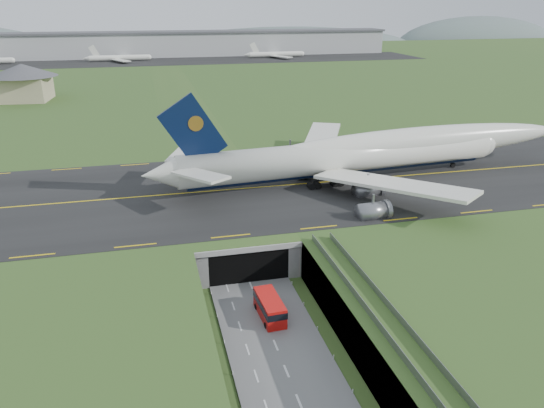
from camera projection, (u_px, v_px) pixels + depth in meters
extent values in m
plane|color=#2B4F1F|center=(261.00, 312.00, 71.78)|extent=(900.00, 900.00, 0.00)
cube|color=gray|center=(261.00, 292.00, 70.71)|extent=(800.00, 800.00, 6.00)
cube|color=slate|center=(275.00, 344.00, 64.94)|extent=(12.00, 75.00, 0.20)
cube|color=black|center=(223.00, 191.00, 99.54)|extent=(800.00, 44.00, 0.18)
cube|color=gray|center=(236.00, 222.00, 87.05)|extent=(16.00, 22.00, 1.00)
cube|color=gray|center=(194.00, 240.00, 86.39)|extent=(2.00, 22.00, 6.00)
cube|color=gray|center=(277.00, 231.00, 89.50)|extent=(2.00, 22.00, 6.00)
cube|color=black|center=(242.00, 251.00, 83.59)|extent=(12.00, 12.00, 5.00)
cube|color=#A8A8A3|center=(249.00, 250.00, 76.99)|extent=(17.00, 0.50, 0.80)
cube|color=#A8A8A3|center=(402.00, 344.00, 55.37)|extent=(3.00, 53.00, 0.50)
cube|color=gray|center=(390.00, 340.00, 54.79)|extent=(0.06, 53.00, 1.00)
cube|color=gray|center=(415.00, 336.00, 55.41)|extent=(0.06, 53.00, 1.00)
cylinder|color=#A8A8A3|center=(389.00, 354.00, 58.71)|extent=(0.90, 0.90, 5.60)
cylinder|color=#A8A8A3|center=(349.00, 299.00, 69.59)|extent=(0.90, 0.90, 5.60)
cylinder|color=white|center=(343.00, 157.00, 103.55)|extent=(65.44, 11.89, 6.13)
sphere|color=white|center=(481.00, 143.00, 113.37)|extent=(6.52, 6.52, 6.01)
cone|color=white|center=(160.00, 174.00, 92.86)|extent=(7.20, 6.40, 5.83)
ellipsoid|color=white|center=(421.00, 142.00, 108.36)|extent=(67.79, 11.62, 6.44)
ellipsoid|color=black|center=(477.00, 140.00, 112.81)|extent=(4.51, 3.05, 2.15)
cylinder|color=#081432|center=(342.00, 168.00, 104.40)|extent=(61.88, 8.06, 2.58)
cube|color=white|center=(320.00, 142.00, 118.02)|extent=(18.18, 28.87, 2.58)
cube|color=white|center=(185.00, 153.00, 100.43)|extent=(8.08, 11.39, 0.98)
cube|color=white|center=(392.00, 184.00, 90.92)|extent=(21.99, 27.35, 2.58)
cube|color=white|center=(200.00, 175.00, 87.73)|extent=(9.37, 11.19, 0.98)
cube|color=#081432|center=(193.00, 132.00, 92.17)|extent=(12.19, 1.65, 13.56)
cylinder|color=#C8852F|center=(195.00, 123.00, 91.80)|extent=(2.73, 0.91, 2.68)
cylinder|color=slate|center=(326.00, 163.00, 113.21)|extent=(5.24, 3.59, 3.16)
cylinder|color=slate|center=(290.00, 153.00, 120.73)|extent=(5.24, 3.59, 3.16)
cylinder|color=slate|center=(367.00, 190.00, 97.12)|extent=(5.24, 3.59, 3.16)
cylinder|color=slate|center=(372.00, 212.00, 86.86)|extent=(5.24, 3.59, 3.16)
cylinder|color=black|center=(453.00, 165.00, 112.93)|extent=(1.09, 0.57, 1.05)
cube|color=black|center=(322.00, 179.00, 103.72)|extent=(6.32, 7.19, 1.34)
cube|color=red|center=(270.00, 307.00, 69.86)|extent=(3.00, 7.13, 2.80)
cube|color=black|center=(270.00, 304.00, 69.66)|extent=(3.06, 7.23, 0.93)
cube|color=black|center=(270.00, 315.00, 70.27)|extent=(2.79, 6.65, 0.47)
cylinder|color=black|center=(266.00, 325.00, 67.83)|extent=(0.37, 0.86, 0.84)
cylinder|color=black|center=(256.00, 307.00, 72.00)|extent=(0.37, 0.86, 0.84)
cylinder|color=black|center=(284.00, 322.00, 68.49)|extent=(0.37, 0.86, 0.84)
cylinder|color=black|center=(273.00, 304.00, 72.66)|extent=(0.37, 0.86, 0.84)
cube|color=tan|center=(25.00, 89.00, 188.62)|extent=(17.65, 17.65, 8.61)
cone|color=#4C4C51|center=(22.00, 70.00, 186.31)|extent=(25.88, 25.88, 4.30)
cube|color=#B2B2B2|center=(159.00, 45.00, 339.08)|extent=(300.00, 22.00, 15.00)
cube|color=#4C4C51|center=(158.00, 32.00, 336.40)|extent=(302.00, 24.00, 1.20)
cube|color=black|center=(162.00, 61.00, 314.50)|extent=(320.00, 50.00, 0.08)
cylinder|color=white|center=(119.00, 58.00, 312.95)|extent=(34.00, 3.20, 3.20)
cylinder|color=white|center=(276.00, 54.00, 334.14)|extent=(34.00, 3.20, 3.20)
ellipsoid|color=slate|center=(286.00, 52.00, 489.89)|extent=(260.00, 91.00, 44.00)
ellipsoid|color=slate|center=(477.00, 47.00, 534.27)|extent=(180.00, 63.00, 60.00)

